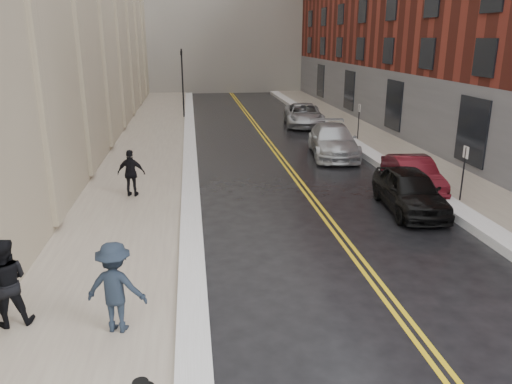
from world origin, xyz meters
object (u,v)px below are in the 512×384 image
object	(u,v)px
car_silver_near	(333,141)
pedestrian_a	(5,283)
car_maroon	(413,174)
car_black	(410,190)
car_silver_far	(304,115)
pedestrian_b	(115,287)
pedestrian_c	(131,173)

from	to	relation	value
car_silver_near	pedestrian_a	distance (m)	18.96
car_maroon	pedestrian_a	bearing A→B (deg)	-141.68
car_black	car_silver_near	distance (m)	8.88
car_silver_near	car_silver_far	size ratio (longest dim) A/B	1.01
car_maroon	pedestrian_b	size ratio (longest dim) A/B	2.15
car_maroon	pedestrian_b	distance (m)	13.93
car_silver_near	pedestrian_a	world-z (taller)	pedestrian_a
pedestrian_a	car_black	bearing A→B (deg)	-164.31
car_black	car_silver_far	distance (m)	18.22
car_black	car_silver_far	xyz separation A→B (m)	(0.18, 18.22, 0.01)
car_silver_far	pedestrian_b	xyz separation A→B (m)	(-9.58, -25.02, 0.36)
car_silver_far	pedestrian_c	size ratio (longest dim) A/B	3.05
car_maroon	car_black	bearing A→B (deg)	-112.00
pedestrian_b	pedestrian_c	xyz separation A→B (m)	(-0.68, 9.41, -0.08)
pedestrian_b	pedestrian_a	bearing A→B (deg)	1.28
car_silver_near	pedestrian_c	bearing A→B (deg)	-139.94
car_black	car_silver_far	size ratio (longest dim) A/B	0.81
pedestrian_c	car_silver_far	bearing A→B (deg)	-113.81
car_maroon	pedestrian_b	xyz separation A→B (m)	(-10.55, -9.09, 0.44)
car_silver_far	car_black	bearing A→B (deg)	-83.40
car_maroon	pedestrian_c	world-z (taller)	pedestrian_c
pedestrian_c	pedestrian_b	bearing A→B (deg)	103.63
car_silver_far	pedestrian_a	distance (m)	27.24
car_silver_far	pedestrian_b	distance (m)	26.79
pedestrian_c	pedestrian_a	bearing A→B (deg)	89.03
pedestrian_a	pedestrian_b	xyz separation A→B (m)	(2.32, -0.52, 0.01)
car_maroon	car_silver_near	world-z (taller)	car_silver_near
car_black	pedestrian_c	distance (m)	10.42
car_silver_far	pedestrian_a	bearing A→B (deg)	-108.74
car_silver_far	pedestrian_b	world-z (taller)	pedestrian_b
car_maroon	car_silver_far	distance (m)	15.96
pedestrian_a	pedestrian_b	bearing A→B (deg)	154.98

